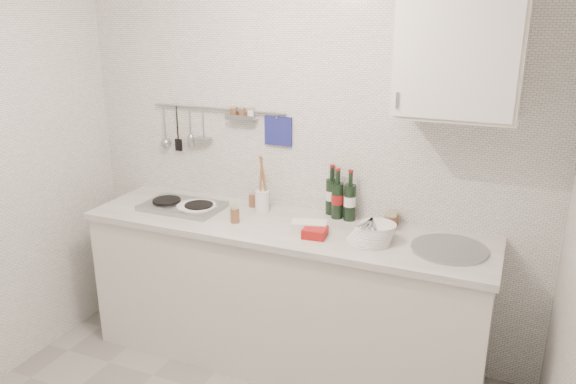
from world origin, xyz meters
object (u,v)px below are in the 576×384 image
at_px(utensil_crock, 262,198).
at_px(plate_stack_sink, 373,233).
at_px(plate_stack_hob, 195,208).
at_px(wall_cabinet, 461,47).
at_px(wine_bottles, 340,193).

bearing_deg(utensil_crock, plate_stack_sink, -15.08).
bearing_deg(plate_stack_hob, wall_cabinet, 4.71).
bearing_deg(utensil_crock, plate_stack_hob, -157.95).
distance_m(plate_stack_hob, plate_stack_sink, 1.15).
xyz_separation_m(wall_cabinet, plate_stack_sink, (-0.35, -0.17, -0.98)).
bearing_deg(wall_cabinet, wine_bottles, 169.19).
bearing_deg(wine_bottles, plate_stack_hob, -164.14).
distance_m(wall_cabinet, plate_stack_hob, 1.82).
height_order(plate_stack_hob, wine_bottles, wine_bottles).
distance_m(wall_cabinet, wine_bottles, 1.09).
distance_m(plate_stack_hob, wine_bottles, 0.91).
distance_m(plate_stack_sink, utensil_crock, 0.79).
bearing_deg(plate_stack_sink, wine_bottles, 134.40).
relative_size(plate_stack_hob, utensil_crock, 0.73).
height_order(plate_stack_sink, wine_bottles, wine_bottles).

